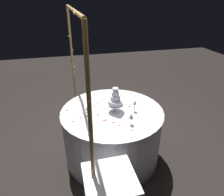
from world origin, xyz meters
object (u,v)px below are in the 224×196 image
at_px(tiered_cake, 115,100).
at_px(wine_glass_1, 135,103).
at_px(main_table, 112,134).
at_px(decorative_arch, 78,73).
at_px(wine_glass_0, 131,117).
at_px(wine_glass_2, 87,108).

bearing_deg(tiered_cake, wine_glass_1, -104.70).
distance_m(main_table, tiered_cake, 0.57).
relative_size(tiered_cake, wine_glass_1, 2.00).
distance_m(main_table, wine_glass_1, 0.60).
distance_m(decorative_arch, wine_glass_1, 0.85).
xyz_separation_m(wine_glass_0, wine_glass_2, (0.35, 0.48, -0.01)).
distance_m(wine_glass_0, wine_glass_2, 0.59).
bearing_deg(tiered_cake, wine_glass_2, 90.83).
height_order(main_table, wine_glass_2, wine_glass_2).
bearing_deg(main_table, decorative_arch, 89.84).
relative_size(tiered_cake, wine_glass_0, 2.23).
relative_size(main_table, wine_glass_1, 8.18).
relative_size(wine_glass_0, wine_glass_2, 1.12).
bearing_deg(wine_glass_2, main_table, -84.93).
bearing_deg(decorative_arch, wine_glass_1, -97.28).
bearing_deg(wine_glass_1, tiered_cake, 75.30).
bearing_deg(wine_glass_2, tiered_cake, -89.17).
xyz_separation_m(main_table, wine_glass_2, (-0.03, 0.34, 0.49)).
distance_m(wine_glass_0, wine_glass_1, 0.33).
bearing_deg(wine_glass_1, decorative_arch, 82.72).
bearing_deg(wine_glass_0, main_table, 20.25).
relative_size(main_table, wine_glass_2, 10.28).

